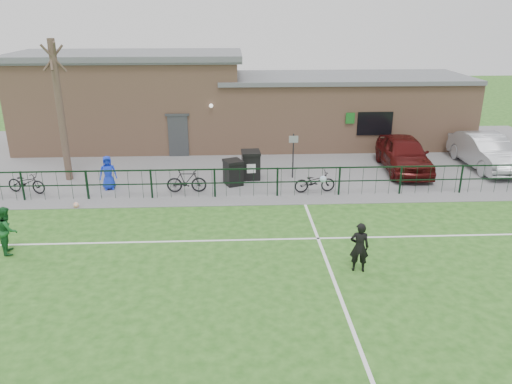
{
  "coord_description": "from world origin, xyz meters",
  "views": [
    {
      "loc": [
        -0.75,
        -10.76,
        7.13
      ],
      "look_at": [
        0.0,
        5.0,
        1.3
      ],
      "focal_mm": 35.0,
      "sensor_mm": 36.0,
      "label": 1
    }
  ],
  "objects_px": {
    "bicycle_c": "(26,182)",
    "spectator_child": "(108,173)",
    "wheelie_bin_left": "(251,166)",
    "car_maroon": "(404,154)",
    "sign_post": "(293,156)",
    "ball_ground": "(76,205)",
    "outfield_player": "(7,230)",
    "car_silver": "(485,151)",
    "bare_tree": "(61,112)",
    "bicycle_d": "(187,181)",
    "bicycle_e": "(315,182)",
    "wheelie_bin_right": "(233,173)"
  },
  "relations": [
    {
      "from": "bare_tree",
      "to": "outfield_player",
      "type": "relative_size",
      "value": 4.01
    },
    {
      "from": "bare_tree",
      "to": "ball_ground",
      "type": "relative_size",
      "value": 27.69
    },
    {
      "from": "wheelie_bin_left",
      "to": "car_silver",
      "type": "bearing_deg",
      "value": 2.1
    },
    {
      "from": "wheelie_bin_right",
      "to": "spectator_child",
      "type": "bearing_deg",
      "value": 161.93
    },
    {
      "from": "car_silver",
      "to": "outfield_player",
      "type": "distance_m",
      "value": 20.37
    },
    {
      "from": "wheelie_bin_left",
      "to": "car_maroon",
      "type": "height_order",
      "value": "car_maroon"
    },
    {
      "from": "wheelie_bin_left",
      "to": "sign_post",
      "type": "xyz_separation_m",
      "value": [
        1.86,
        -0.02,
        0.42
      ]
    },
    {
      "from": "bare_tree",
      "to": "wheelie_bin_left",
      "type": "distance_m",
      "value": 8.38
    },
    {
      "from": "wheelie_bin_left",
      "to": "bicycle_c",
      "type": "xyz_separation_m",
      "value": [
        -9.22,
        -1.44,
        -0.13
      ]
    },
    {
      "from": "car_silver",
      "to": "bicycle_e",
      "type": "distance_m",
      "value": 9.04
    },
    {
      "from": "wheelie_bin_left",
      "to": "outfield_player",
      "type": "bearing_deg",
      "value": -142.22
    },
    {
      "from": "wheelie_bin_left",
      "to": "ball_ground",
      "type": "bearing_deg",
      "value": -158.37
    },
    {
      "from": "bare_tree",
      "to": "bicycle_d",
      "type": "xyz_separation_m",
      "value": [
        5.33,
        -1.91,
        -2.49
      ]
    },
    {
      "from": "bicycle_e",
      "to": "car_silver",
      "type": "bearing_deg",
      "value": -76.06
    },
    {
      "from": "bicycle_c",
      "to": "spectator_child",
      "type": "bearing_deg",
      "value": -69.61
    },
    {
      "from": "spectator_child",
      "to": "bicycle_c",
      "type": "bearing_deg",
      "value": 171.37
    },
    {
      "from": "sign_post",
      "to": "ball_ground",
      "type": "relative_size",
      "value": 9.23
    },
    {
      "from": "bare_tree",
      "to": "ball_ground",
      "type": "distance_m",
      "value": 4.62
    },
    {
      "from": "wheelie_bin_right",
      "to": "sign_post",
      "type": "distance_m",
      "value": 2.81
    },
    {
      "from": "bare_tree",
      "to": "outfield_player",
      "type": "bearing_deg",
      "value": -87.65
    },
    {
      "from": "bare_tree",
      "to": "bicycle_e",
      "type": "xyz_separation_m",
      "value": [
        10.57,
        -2.13,
        -2.54
      ]
    },
    {
      "from": "car_maroon",
      "to": "car_silver",
      "type": "height_order",
      "value": "car_maroon"
    },
    {
      "from": "bare_tree",
      "to": "wheelie_bin_left",
      "type": "relative_size",
      "value": 5.21
    },
    {
      "from": "bare_tree",
      "to": "wheelie_bin_left",
      "type": "xyz_separation_m",
      "value": [
        8.02,
        -0.23,
        -2.4
      ]
    },
    {
      "from": "wheelie_bin_left",
      "to": "ball_ground",
      "type": "distance_m",
      "value": 7.48
    },
    {
      "from": "spectator_child",
      "to": "bare_tree",
      "type": "bearing_deg",
      "value": 132.63
    },
    {
      "from": "bicycle_d",
      "to": "ball_ground",
      "type": "relative_size",
      "value": 7.49
    },
    {
      "from": "wheelie_bin_right",
      "to": "car_maroon",
      "type": "relative_size",
      "value": 0.21
    },
    {
      "from": "outfield_player",
      "to": "car_maroon",
      "type": "bearing_deg",
      "value": -81.77
    },
    {
      "from": "bicycle_d",
      "to": "sign_post",
      "type": "bearing_deg",
      "value": -69.66
    },
    {
      "from": "sign_post",
      "to": "bicycle_c",
      "type": "height_order",
      "value": "sign_post"
    },
    {
      "from": "sign_post",
      "to": "bicycle_d",
      "type": "xyz_separation_m",
      "value": [
        -4.55,
        -1.67,
        -0.51
      ]
    },
    {
      "from": "bicycle_d",
      "to": "spectator_child",
      "type": "height_order",
      "value": "spectator_child"
    },
    {
      "from": "outfield_player",
      "to": "ball_ground",
      "type": "relative_size",
      "value": 6.91
    },
    {
      "from": "bare_tree",
      "to": "sign_post",
      "type": "distance_m",
      "value": 10.08
    },
    {
      "from": "wheelie_bin_left",
      "to": "car_maroon",
      "type": "xyz_separation_m",
      "value": [
        7.1,
        0.79,
        0.23
      ]
    },
    {
      "from": "outfield_player",
      "to": "spectator_child",
      "type": "bearing_deg",
      "value": -36.28
    },
    {
      "from": "wheelie_bin_left",
      "to": "car_silver",
      "type": "distance_m",
      "value": 11.12
    },
    {
      "from": "bicycle_c",
      "to": "bicycle_e",
      "type": "height_order",
      "value": "bicycle_c"
    },
    {
      "from": "bare_tree",
      "to": "wheelie_bin_right",
      "type": "bearing_deg",
      "value": -8.14
    },
    {
      "from": "sign_post",
      "to": "wheelie_bin_left",
      "type": "bearing_deg",
      "value": 179.41
    },
    {
      "from": "sign_post",
      "to": "bare_tree",
      "type": "bearing_deg",
      "value": 178.58
    },
    {
      "from": "wheelie_bin_right",
      "to": "car_silver",
      "type": "bearing_deg",
      "value": -12.86
    },
    {
      "from": "wheelie_bin_right",
      "to": "sign_post",
      "type": "xyz_separation_m",
      "value": [
        2.65,
        0.79,
        0.5
      ]
    },
    {
      "from": "wheelie_bin_left",
      "to": "car_maroon",
      "type": "distance_m",
      "value": 7.14
    },
    {
      "from": "spectator_child",
      "to": "bicycle_d",
      "type": "bearing_deg",
      "value": -23.03
    },
    {
      "from": "sign_post",
      "to": "spectator_child",
      "type": "distance_m",
      "value": 7.91
    },
    {
      "from": "sign_post",
      "to": "bicycle_c",
      "type": "distance_m",
      "value": 11.18
    },
    {
      "from": "wheelie_bin_right",
      "to": "sign_post",
      "type": "height_order",
      "value": "sign_post"
    },
    {
      "from": "wheelie_bin_right",
      "to": "bicycle_c",
      "type": "relative_size",
      "value": 0.59
    }
  ]
}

